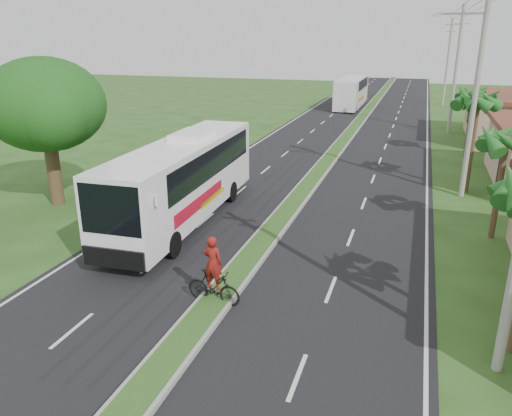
% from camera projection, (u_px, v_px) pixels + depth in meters
% --- Properties ---
extents(ground, '(180.00, 180.00, 0.00)m').
position_uv_depth(ground, '(177.00, 352.00, 14.07)').
color(ground, '#2A4519').
rests_on(ground, ground).
extents(road_asphalt, '(14.00, 160.00, 0.02)m').
position_uv_depth(road_asphalt, '(318.00, 174.00, 32.03)').
color(road_asphalt, black).
rests_on(road_asphalt, ground).
extents(median_strip, '(1.20, 160.00, 0.18)m').
position_uv_depth(median_strip, '(318.00, 173.00, 32.00)').
color(median_strip, gray).
rests_on(median_strip, ground).
extents(lane_edge_left, '(0.12, 160.00, 0.01)m').
position_uv_depth(lane_edge_left, '(221.00, 167.00, 34.00)').
color(lane_edge_left, silver).
rests_on(lane_edge_left, ground).
extents(lane_edge_right, '(0.12, 160.00, 0.01)m').
position_uv_depth(lane_edge_right, '(427.00, 184.00, 30.07)').
color(lane_edge_right, silver).
rests_on(lane_edge_right, ground).
extents(palm_verge_b, '(2.40, 2.40, 5.05)m').
position_uv_depth(palm_verge_b, '(507.00, 140.00, 20.67)').
color(palm_verge_b, '#473321').
rests_on(palm_verge_b, ground).
extents(palm_verge_c, '(2.40, 2.40, 5.85)m').
position_uv_depth(palm_verge_c, '(479.00, 101.00, 26.88)').
color(palm_verge_c, '#473321').
rests_on(palm_verge_c, ground).
extents(palm_verge_d, '(2.40, 2.40, 5.25)m').
position_uv_depth(palm_verge_d, '(473.00, 94.00, 35.00)').
color(palm_verge_d, '#473321').
rests_on(palm_verge_d, ground).
extents(shade_tree, '(6.30, 6.00, 7.54)m').
position_uv_depth(shade_tree, '(44.00, 108.00, 24.97)').
color(shade_tree, '#473321').
rests_on(shade_tree, ground).
extents(utility_pole_b, '(3.20, 0.28, 12.00)m').
position_uv_depth(utility_pole_b, '(477.00, 81.00, 25.70)').
color(utility_pole_b, gray).
rests_on(utility_pole_b, ground).
extents(utility_pole_c, '(1.60, 0.28, 11.00)m').
position_uv_depth(utility_pole_c, '(456.00, 69.00, 43.85)').
color(utility_pole_c, gray).
rests_on(utility_pole_c, ground).
extents(utility_pole_d, '(1.60, 0.28, 10.50)m').
position_uv_depth(utility_pole_d, '(448.00, 61.00, 61.90)').
color(utility_pole_d, gray).
rests_on(utility_pole_d, ground).
extents(coach_bus_main, '(3.14, 12.78, 4.10)m').
position_uv_depth(coach_bus_main, '(184.00, 175.00, 23.40)').
color(coach_bus_main, white).
rests_on(coach_bus_main, ground).
extents(coach_bus_far, '(2.68, 12.02, 3.50)m').
position_uv_depth(coach_bus_far, '(352.00, 91.00, 61.71)').
color(coach_bus_far, white).
rests_on(coach_bus_far, ground).
extents(motorcyclist, '(1.98, 0.76, 2.40)m').
position_uv_depth(motorcyclist, '(213.00, 280.00, 16.40)').
color(motorcyclist, black).
rests_on(motorcyclist, ground).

